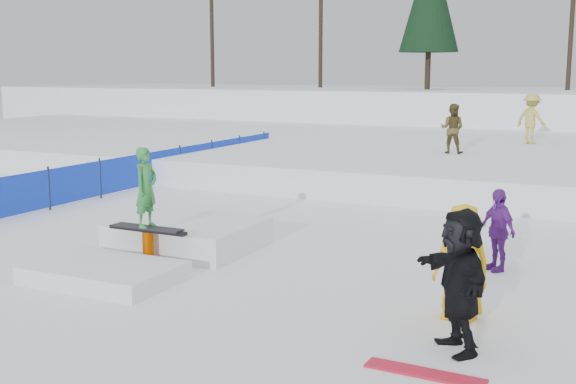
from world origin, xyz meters
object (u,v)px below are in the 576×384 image
at_px(spectator_purple, 497,230).
at_px(safety_fence, 143,170).
at_px(spectator_yellow, 462,262).
at_px(walker_olive, 452,129).
at_px(spectator_dark, 459,280).
at_px(walker_ygreen, 531,119).
at_px(jib_rail_feature, 167,241).

bearing_deg(spectator_purple, safety_fence, -159.64).
bearing_deg(spectator_yellow, walker_olive, 114.92).
bearing_deg(spectator_dark, walker_olive, 157.45).
bearing_deg(walker_ygreen, spectator_yellow, 121.88).
relative_size(walker_olive, spectator_purple, 1.10).
bearing_deg(safety_fence, walker_ygreen, 47.09).
distance_m(walker_ygreen, spectator_dark, 18.83).
bearing_deg(walker_ygreen, safety_fence, 74.19).
bearing_deg(jib_rail_feature, spectator_yellow, -9.84).
bearing_deg(spectator_dark, jib_rail_feature, -146.61).
distance_m(spectator_yellow, spectator_dark, 1.23).
bearing_deg(spectator_dark, spectator_purple, 147.07).
xyz_separation_m(walker_ygreen, spectator_yellow, (1.46, -17.53, -0.89)).
height_order(spectator_purple, spectator_yellow, spectator_yellow).
xyz_separation_m(safety_fence, walker_ygreen, (9.54, 10.26, 1.16)).
height_order(safety_fence, spectator_purple, spectator_purple).
bearing_deg(spectator_yellow, safety_fence, 157.43).
height_order(walker_ygreen, spectator_dark, walker_ygreen).
distance_m(safety_fence, walker_olive, 9.81).
bearing_deg(spectator_purple, walker_olive, 150.20).
xyz_separation_m(spectator_purple, jib_rail_feature, (-5.69, -1.76, -0.42)).
bearing_deg(walker_olive, spectator_purple, 107.64).
relative_size(walker_ygreen, spectator_yellow, 1.11).
relative_size(walker_olive, spectator_dark, 0.88).
relative_size(safety_fence, spectator_dark, 8.84).
bearing_deg(spectator_dark, walker_ygreen, 148.85).
relative_size(spectator_purple, spectator_yellow, 0.88).
xyz_separation_m(spectator_purple, spectator_yellow, (0.00, -2.74, 0.10)).
distance_m(spectator_purple, spectator_dark, 3.96).
relative_size(walker_olive, jib_rail_feature, 0.36).
distance_m(walker_olive, walker_ygreen, 4.63).
distance_m(walker_olive, spectator_purple, 11.09).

